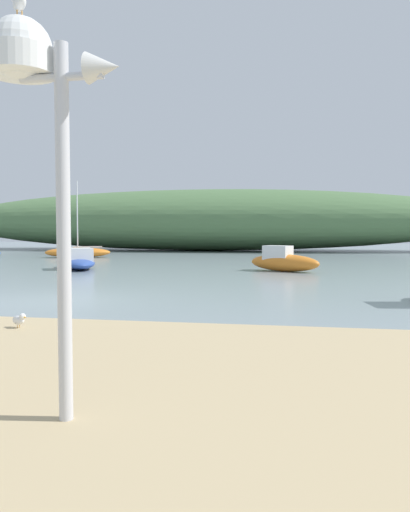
% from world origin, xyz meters
% --- Properties ---
extents(ground_plane, '(120.00, 120.00, 0.00)m').
position_xyz_m(ground_plane, '(0.00, 0.00, 0.00)').
color(ground_plane, gray).
extents(distant_hill, '(49.73, 10.58, 5.48)m').
position_xyz_m(distant_hill, '(-2.07, 32.75, 2.74)').
color(distant_hill, '#517547').
rests_on(distant_hill, ground).
extents(mast_structure, '(1.17, 0.58, 3.43)m').
position_xyz_m(mast_structure, '(3.98, -8.13, 3.08)').
color(mast_structure, silver).
rests_on(mast_structure, beach_sand).
extents(seagull_on_radar, '(0.25, 0.26, 0.22)m').
position_xyz_m(seagull_on_radar, '(3.87, -8.12, 3.76)').
color(seagull_on_radar, orange).
rests_on(seagull_on_radar, mast_structure).
extents(motorboat_centre_water, '(3.42, 2.40, 1.14)m').
position_xyz_m(motorboat_centre_water, '(5.68, 10.43, 0.47)').
color(motorboat_centre_water, orange).
rests_on(motorboat_centre_water, ground).
extents(motorboat_outer_mooring, '(3.53, 4.56, 0.99)m').
position_xyz_m(motorboat_outer_mooring, '(-3.93, 10.15, 0.38)').
color(motorboat_outer_mooring, '#2D4C9E').
rests_on(motorboat_outer_mooring, ground).
extents(sailboat_far_left, '(4.48, 2.46, 5.10)m').
position_xyz_m(sailboat_far_left, '(-8.09, 19.42, 0.36)').
color(sailboat_far_left, orange).
rests_on(sailboat_far_left, ground).
extents(seagull_upper_strand, '(0.36, 0.23, 0.25)m').
position_xyz_m(seagull_upper_strand, '(1.65, -4.46, 0.34)').
color(seagull_upper_strand, orange).
rests_on(seagull_upper_strand, beach_sand).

